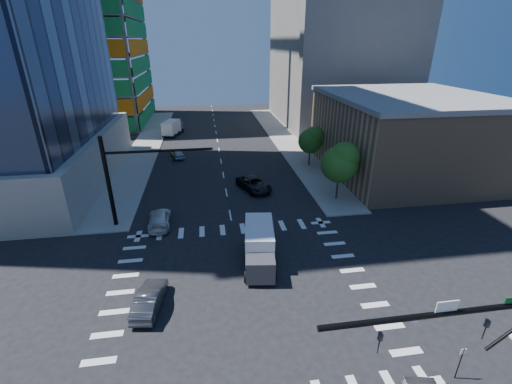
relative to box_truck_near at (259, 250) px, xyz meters
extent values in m
plane|color=black|center=(-1.70, -2.96, -1.36)|extent=(160.00, 160.00, 0.00)
cube|color=silver|center=(-1.70, -2.96, -1.35)|extent=(20.00, 20.00, 0.01)
cube|color=gray|center=(10.80, 37.04, -1.28)|extent=(5.00, 60.00, 0.15)
cube|color=gray|center=(-14.20, 37.04, -1.28)|extent=(5.00, 60.00, 0.15)
cube|color=#177F3B|center=(-16.60, 59.04, 23.14)|extent=(0.12, 24.00, 49.00)
cube|color=#A4835F|center=(23.30, 19.04, 3.64)|extent=(20.00, 22.00, 10.00)
cube|color=slate|center=(23.30, 19.04, 8.94)|extent=(20.50, 22.50, 0.60)
cube|color=slate|center=(25.30, 52.04, 12.64)|extent=(24.00, 30.00, 28.00)
cylinder|color=black|center=(4.80, -14.46, 6.19)|extent=(10.00, 0.24, 0.24)
imported|color=black|center=(6.80, -14.46, 5.09)|extent=(0.16, 0.20, 1.00)
imported|color=black|center=(2.30, -14.46, 5.09)|extent=(0.16, 0.20, 1.00)
cube|color=white|center=(4.80, -14.46, 6.54)|extent=(0.90, 0.04, 0.50)
cylinder|color=black|center=(-13.20, 8.54, 3.29)|extent=(0.40, 0.40, 9.00)
cylinder|color=black|center=(-8.20, 8.54, 6.19)|extent=(10.00, 0.24, 0.24)
imported|color=black|center=(-7.20, 8.54, 5.09)|extent=(0.16, 0.20, 1.00)
cylinder|color=#382316|center=(10.80, 11.04, -0.07)|extent=(0.20, 0.20, 2.27)
sphere|color=#155116|center=(10.80, 11.04, 3.02)|extent=(4.16, 4.16, 4.16)
sphere|color=#4A7C29|center=(11.20, 10.74, 3.99)|extent=(3.25, 3.25, 3.25)
cylinder|color=#382316|center=(11.10, 23.04, -0.25)|extent=(0.20, 0.20, 1.92)
sphere|color=#155116|center=(11.10, 23.04, 2.37)|extent=(3.52, 3.52, 3.52)
sphere|color=#4A7C29|center=(11.50, 22.74, 3.19)|extent=(2.75, 2.75, 2.75)
cylinder|color=black|center=(9.00, -11.96, -0.26)|extent=(0.06, 0.06, 2.20)
cube|color=silver|center=(9.00, -11.96, 0.64)|extent=(0.30, 0.03, 0.40)
imported|color=black|center=(1.74, 15.40, -0.57)|extent=(4.54, 6.24, 1.58)
imported|color=silver|center=(-8.84, 7.97, -0.64)|extent=(2.25, 5.07, 1.45)
imported|color=#A6A9AD|center=(-8.42, 29.75, -0.67)|extent=(2.68, 4.33, 1.38)
imported|color=#46464A|center=(-8.30, -3.85, -0.62)|extent=(2.17, 4.64, 1.47)
cube|color=silver|center=(0.00, 0.00, 0.46)|extent=(2.90, 5.05, 2.50)
cube|color=#424149|center=(0.00, 0.00, -0.16)|extent=(2.41, 2.00, 1.82)
cube|color=silver|center=(-9.98, 44.50, 0.36)|extent=(3.44, 4.97, 2.35)
cube|color=#424149|center=(-9.98, 44.50, -0.23)|extent=(2.48, 2.18, 1.72)
camera|label=1|loc=(-3.76, -23.24, 15.66)|focal=24.00mm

